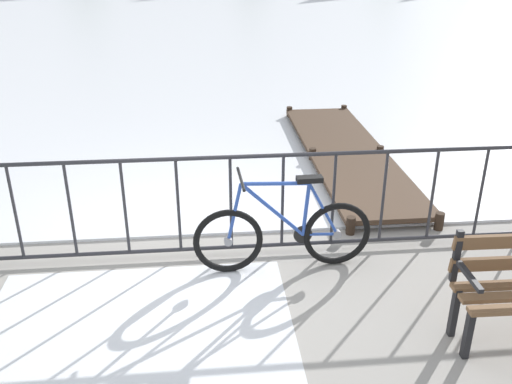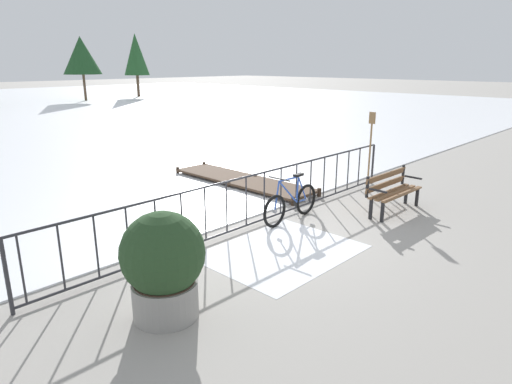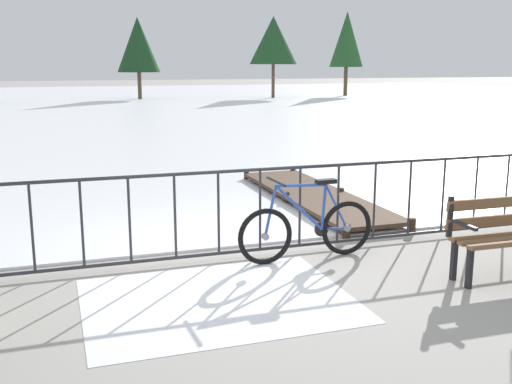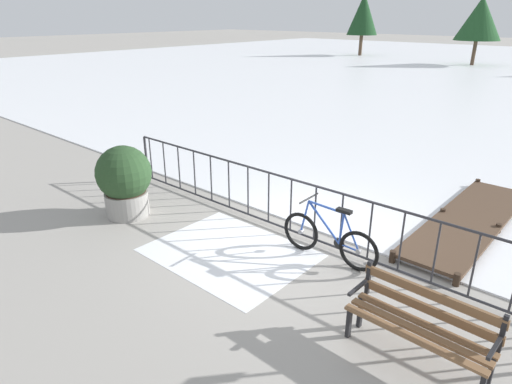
% 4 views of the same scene
% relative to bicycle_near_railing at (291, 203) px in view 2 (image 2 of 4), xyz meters
% --- Properties ---
extents(ground_plane, '(160.00, 160.00, 0.00)m').
position_rel_bicycle_near_railing_xyz_m(ground_plane, '(-0.73, 0.30, -0.37)').
color(ground_plane, '#9E9991').
extents(snow_patch, '(2.57, 2.00, 0.01)m').
position_rel_bicycle_near_railing_xyz_m(snow_patch, '(-1.33, -0.90, -0.36)').
color(snow_patch, white).
rests_on(snow_patch, ground).
extents(railing_fence, '(9.06, 0.06, 1.07)m').
position_rel_bicycle_near_railing_xyz_m(railing_fence, '(-0.73, 0.30, 0.19)').
color(railing_fence, '#2D2D33').
rests_on(railing_fence, ground).
extents(bicycle_near_railing, '(1.71, 0.52, 0.97)m').
position_rel_bicycle_near_railing_xyz_m(bicycle_near_railing, '(0.00, 0.00, 0.00)').
color(bicycle_near_railing, black).
rests_on(bicycle_near_railing, ground).
extents(park_bench, '(1.61, 0.52, 0.89)m').
position_rel_bicycle_near_railing_xyz_m(park_bench, '(1.96, -1.19, 0.14)').
color(park_bench, brown).
rests_on(park_bench, ground).
extents(planter_with_shrub, '(1.05, 1.05, 1.39)m').
position_rel_bicycle_near_railing_xyz_m(planter_with_shrub, '(-3.88, -1.14, 0.36)').
color(planter_with_shrub, gray).
rests_on(planter_with_shrub, ground).
extents(oar_upright, '(0.04, 0.16, 1.98)m').
position_rel_bicycle_near_railing_xyz_m(oar_upright, '(3.01, -0.01, 0.77)').
color(oar_upright, '#937047').
rests_on(oar_upright, ground).
extents(wooden_dock, '(1.10, 4.43, 0.20)m').
position_rel_bicycle_near_railing_xyz_m(wooden_dock, '(1.32, 2.77, -0.25)').
color(wooden_dock, '#4C3828').
rests_on(wooden_dock, ground).
extents(tree_west_mid, '(2.34, 2.34, 5.79)m').
position_rel_bicycle_near_railing_xyz_m(tree_west_mid, '(17.09, 32.98, 3.51)').
color(tree_west_mid, brown).
rests_on(tree_west_mid, ground).
extents(tree_east_mid, '(3.12, 3.12, 5.27)m').
position_rel_bicycle_near_railing_xyz_m(tree_east_mid, '(11.28, 31.98, 3.36)').
color(tree_east_mid, brown).
rests_on(tree_east_mid, ground).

